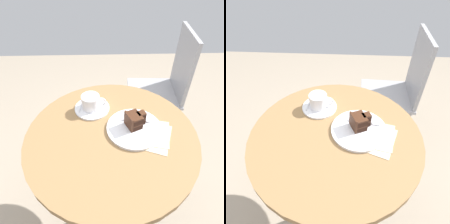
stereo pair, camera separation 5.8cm
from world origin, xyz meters
The scene contains 10 objects.
ground_plane centered at (0.00, 0.00, -0.01)m, with size 4.40×4.40×0.01m, color gray.
cafe_table centered at (0.00, 0.00, 0.61)m, with size 0.73×0.73×0.73m.
saucer centered at (-0.09, 0.16, 0.74)m, with size 0.17×0.17×0.01m.
coffee_cup centered at (-0.09, 0.16, 0.78)m, with size 0.11×0.08×0.07m.
teaspoon centered at (-0.14, 0.19, 0.74)m, with size 0.03×0.10×0.00m.
cake_plate centered at (0.10, 0.02, 0.74)m, with size 0.24×0.24×0.01m.
cake_slice centered at (0.10, 0.04, 0.78)m, with size 0.09×0.08×0.07m.
fork centered at (0.14, 0.06, 0.75)m, with size 0.15×0.03×0.00m.
napkin centered at (0.16, -0.01, 0.74)m, with size 0.21×0.21×0.00m.
cafe_chair centered at (0.43, 0.66, 0.54)m, with size 0.40×0.40×0.91m.
Camera 2 is at (0.04, -0.56, 1.37)m, focal length 32.00 mm.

